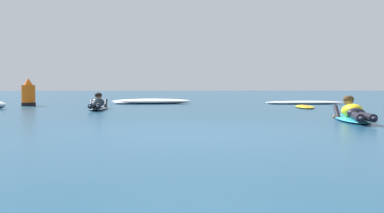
{
  "coord_description": "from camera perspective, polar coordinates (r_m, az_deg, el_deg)",
  "views": [
    {
      "loc": [
        -0.55,
        -6.52,
        0.67
      ],
      "look_at": [
        0.43,
        4.81,
        0.18
      ],
      "focal_mm": 42.83,
      "sensor_mm": 36.0,
      "label": 1
    }
  ],
  "objects": [
    {
      "name": "ground_plane",
      "position": [
        16.54,
        -3.02,
        0.15
      ],
      "size": [
        120.0,
        120.0,
        0.0
      ],
      "primitive_type": "plane",
      "color": "navy"
    },
    {
      "name": "surfer_near",
      "position": [
        9.48,
        19.44,
        -0.89
      ],
      "size": [
        1.08,
        2.55,
        0.54
      ],
      "color": "#2DB2D1",
      "rests_on": "ground"
    },
    {
      "name": "surfer_far",
      "position": [
        13.8,
        -11.71,
        0.23
      ],
      "size": [
        0.64,
        2.58,
        0.55
      ],
      "color": "silver",
      "rests_on": "ground"
    },
    {
      "name": "drifting_surfboard",
      "position": [
        15.14,
        13.84,
        -0.0
      ],
      "size": [
        1.02,
        2.29,
        0.16
      ],
      "color": "yellow",
      "rests_on": "ground"
    },
    {
      "name": "whitewater_front",
      "position": [
        17.99,
        -5.03,
        0.63
      ],
      "size": [
        3.17,
        1.26,
        0.2
      ],
      "color": "white",
      "rests_on": "ground"
    },
    {
      "name": "whitewater_mid_left",
      "position": [
        18.1,
        13.92,
        0.47
      ],
      "size": [
        3.11,
        0.9,
        0.13
      ],
      "color": "white",
      "rests_on": "ground"
    },
    {
      "name": "channel_marker_buoy",
      "position": [
        17.0,
        -19.7,
        1.36
      ],
      "size": [
        0.49,
        0.49,
        0.97
      ],
      "color": "#EA5B0F",
      "rests_on": "ground"
    }
  ]
}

